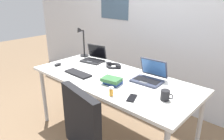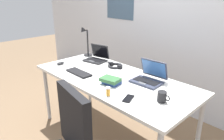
{
  "view_description": "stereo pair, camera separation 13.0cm",
  "coord_description": "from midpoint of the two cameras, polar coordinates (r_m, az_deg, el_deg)",
  "views": [
    {
      "loc": [
        1.39,
        -1.52,
        1.59
      ],
      "look_at": [
        0.0,
        0.0,
        0.82
      ],
      "focal_mm": 34.06,
      "sensor_mm": 36.0,
      "label": 1
    },
    {
      "loc": [
        1.48,
        -1.43,
        1.59
      ],
      "look_at": [
        0.0,
        0.0,
        0.82
      ],
      "focal_mm": 34.06,
      "sensor_mm": 36.0,
      "label": 2
    }
  ],
  "objects": [
    {
      "name": "ground_plane",
      "position": [
        2.6,
        -1.5,
        -17.21
      ],
      "size": [
        12.0,
        12.0,
        0.0
      ],
      "primitive_type": "plane",
      "color": "#7A6047"
    },
    {
      "name": "wall_back",
      "position": [
        2.96,
        13.62,
        14.36
      ],
      "size": [
        6.0,
        0.13,
        2.6
      ],
      "color": "silver",
      "rests_on": "ground_plane"
    },
    {
      "name": "desk",
      "position": [
        2.25,
        -1.67,
        -3.29
      ],
      "size": [
        1.8,
        0.8,
        0.74
      ],
      "color": "white",
      "rests_on": "ground_plane"
    },
    {
      "name": "desk_lamp",
      "position": [
        2.91,
        -9.37,
        7.3
      ],
      "size": [
        0.12,
        0.18,
        0.4
      ],
      "color": "black",
      "rests_on": "desk"
    },
    {
      "name": "laptop_back_left",
      "position": [
        2.74,
        -6.3,
        3.23
      ],
      "size": [
        0.31,
        0.27,
        0.2
      ],
      "color": "#232326",
      "rests_on": "desk"
    },
    {
      "name": "laptop_front_right",
      "position": [
        2.14,
        8.18,
        -1.85
      ],
      "size": [
        0.31,
        0.28,
        0.21
      ],
      "color": "#33384C",
      "rests_on": "desk"
    },
    {
      "name": "external_keyboard",
      "position": [
        2.33,
        -10.72,
        -0.93
      ],
      "size": [
        0.33,
        0.12,
        0.02
      ],
      "primitive_type": "cube",
      "rotation": [
        0.0,
        0.0,
        -0.01
      ],
      "color": "black",
      "rests_on": "desk"
    },
    {
      "name": "computer_mouse",
      "position": [
        2.66,
        -15.74,
        1.45
      ],
      "size": [
        0.06,
        0.1,
        0.03
      ],
      "primitive_type": "ellipsoid",
      "rotation": [
        0.0,
        0.0,
        0.01
      ],
      "color": "black",
      "rests_on": "desk"
    },
    {
      "name": "cell_phone",
      "position": [
        1.8,
        3.29,
        -7.53
      ],
      "size": [
        0.11,
        0.15,
        0.01
      ],
      "primitive_type": "cube",
      "rotation": [
        0.0,
        0.0,
        0.38
      ],
      "color": "black",
      "rests_on": "desk"
    },
    {
      "name": "headphones",
      "position": [
        2.52,
        -1.07,
        1.17
      ],
      "size": [
        0.21,
        0.18,
        0.04
      ],
      "color": "black",
      "rests_on": "desk"
    },
    {
      "name": "pill_bottle",
      "position": [
        1.83,
        -2.26,
        -5.74
      ],
      "size": [
        0.04,
        0.04,
        0.08
      ],
      "color": "gold",
      "rests_on": "desk"
    },
    {
      "name": "book_stack",
      "position": [
        2.05,
        -1.81,
        -2.93
      ],
      "size": [
        0.2,
        0.17,
        0.06
      ],
      "color": "navy",
      "rests_on": "desk"
    },
    {
      "name": "coffee_mug",
      "position": [
        1.79,
        12.1,
        -6.65
      ],
      "size": [
        0.11,
        0.08,
        0.09
      ],
      "color": "black",
      "rests_on": "desk"
    }
  ]
}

